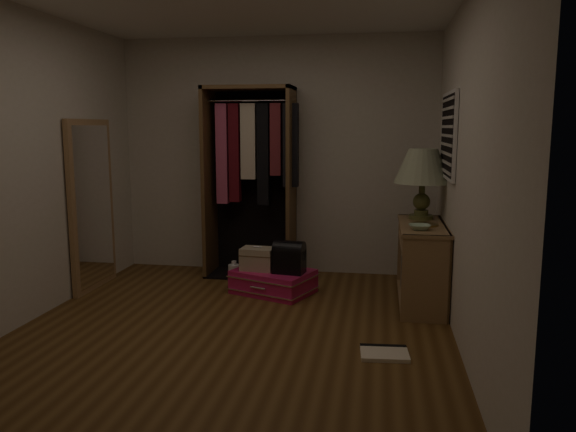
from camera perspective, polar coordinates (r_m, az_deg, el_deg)
The scene contains 13 objects.
ground at distance 4.62m, azimuth -5.73°, elevation -11.62°, with size 4.00×4.00×0.00m, color #563818.
room_walls at distance 4.35m, azimuth -4.92°, elevation 7.36°, with size 3.52×4.02×2.60m.
console_bookshelf at distance 5.36m, azimuth 13.35°, elevation -4.47°, with size 0.42×1.12×0.75m.
open_wardrobe at distance 6.11m, azimuth -3.55°, elevation 5.06°, with size 1.01×0.50×2.05m.
floor_mirror at distance 5.95m, azimuth -19.31°, elevation 1.05°, with size 0.06×0.80×1.70m.
pink_suitcase at distance 5.59m, azimuth -1.50°, elevation -6.65°, with size 0.90×0.78×0.23m.
train_case at distance 5.55m, azimuth -3.07°, elevation -4.35°, with size 0.35×0.26×0.24m.
black_bag at distance 5.41m, azimuth 0.12°, elevation -4.12°, with size 0.32×0.23×0.32m.
table_lamp at distance 5.49m, azimuth 13.53°, elevation 4.78°, with size 0.61×0.61×0.67m.
brass_tray at distance 5.19m, azimuth 13.61°, elevation -0.84°, with size 0.33×0.33×0.01m.
ceramic_bowl at distance 4.96m, azimuth 13.23°, elevation -1.10°, with size 0.19×0.19×0.05m, color #AFD0AD.
white_jug at distance 6.03m, azimuth -5.50°, elevation -5.72°, with size 0.13×0.13×0.22m.
floor_book at distance 4.23m, azimuth 9.75°, elevation -13.49°, with size 0.36×0.30×0.03m.
Camera 1 is at (1.15, -4.17, 1.63)m, focal length 35.00 mm.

